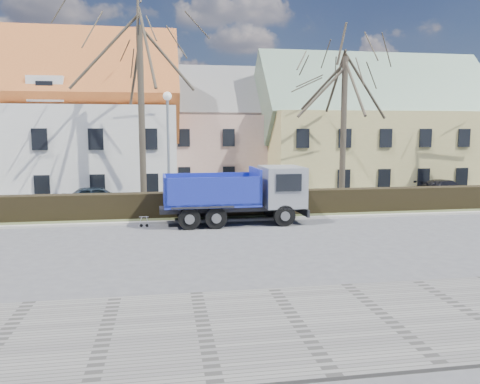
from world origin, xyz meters
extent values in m
plane|color=#48484A|center=(0.00, 0.00, 0.00)|extent=(120.00, 120.00, 0.00)
cube|color=slate|center=(0.00, -8.50, 0.04)|extent=(80.00, 5.00, 0.08)
cube|color=#B0ABA0|center=(0.00, 4.60, 0.06)|extent=(80.00, 0.30, 0.12)
cube|color=#434D2B|center=(0.00, 6.20, 0.05)|extent=(80.00, 3.00, 0.10)
cube|color=black|center=(0.00, 6.00, 0.65)|extent=(60.00, 0.90, 1.30)
imported|color=black|center=(-4.74, 9.74, 0.69)|extent=(4.27, 2.40, 1.37)
imported|color=black|center=(18.25, 10.48, 0.65)|extent=(4.84, 3.21, 1.30)
camera|label=1|loc=(-0.84, -18.73, 4.59)|focal=35.00mm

